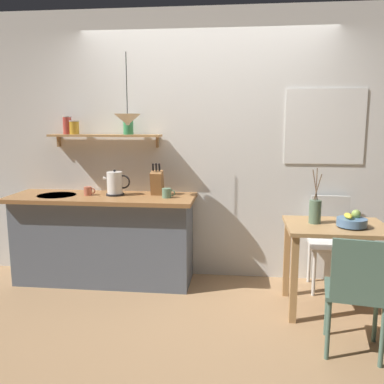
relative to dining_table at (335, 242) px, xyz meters
name	(u,v)px	position (x,y,z in m)	size (l,w,h in m)	color
ground_plane	(200,298)	(-1.16, 0.11, -0.61)	(14.00, 14.00, 0.00)	#A87F56
back_wall	(226,147)	(-0.95, 0.76, 0.74)	(6.80, 0.11, 2.70)	white
kitchen_counter	(104,238)	(-2.16, 0.43, -0.16)	(1.83, 0.63, 0.89)	slate
wall_shelf	(99,131)	(-2.23, 0.60, 0.90)	(1.14, 0.20, 0.31)	tan
dining_table	(335,242)	(0.00, 0.00, 0.00)	(0.83, 0.62, 0.76)	tan
dining_chair_near	(356,289)	(-0.01, -0.71, -0.12)	(0.47, 0.46, 0.87)	#4C6B5B
dining_chair_far	(331,237)	(0.08, 0.53, -0.11)	(0.43, 0.41, 0.89)	silver
fruit_bowl	(352,221)	(0.11, -0.06, 0.20)	(0.24, 0.24, 0.14)	#51759E
twig_vase	(315,211)	(-0.17, 0.04, 0.26)	(0.10, 0.10, 0.47)	#567056
electric_kettle	(115,184)	(-2.03, 0.45, 0.40)	(0.27, 0.18, 0.26)	black
knife_block	(157,182)	(-1.63, 0.52, 0.41)	(0.11, 0.17, 0.32)	#9E6B3D
coffee_mug_by_sink	(88,191)	(-2.30, 0.41, 0.32)	(0.12, 0.08, 0.09)	#C6664C
coffee_mug_spare	(167,193)	(-1.50, 0.37, 0.33)	(0.13, 0.09, 0.09)	slate
pendant_lamp	(128,119)	(-1.85, 0.30, 1.02)	(0.25, 0.25, 0.65)	black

